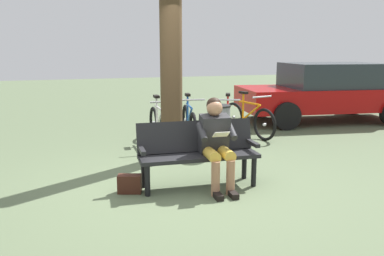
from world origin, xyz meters
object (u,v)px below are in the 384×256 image
bicycle_orange (248,119)px  bicycle_silver (159,126)px  tree_trunk (171,56)px  litter_bin (219,130)px  person_reading (216,139)px  handbag (130,184)px  bicycle_red (189,123)px  bench (197,149)px  bicycle_blue (227,123)px  parked_car (326,91)px

bicycle_orange → bicycle_silver: (1.97, 0.12, 0.00)m
tree_trunk → litter_bin: (-0.83, 0.05, -1.28)m
person_reading → tree_trunk: tree_trunk is taller
handbag → bicycle_silver: size_ratio=0.18×
tree_trunk → bicycle_red: bearing=-120.9°
bench → person_reading: person_reading is taller
bench → bicycle_blue: (-1.43, -2.33, -0.15)m
person_reading → parked_car: bearing=-136.5°
bench → tree_trunk: (-0.04, -1.46, 1.21)m
bench → tree_trunk: bearing=-88.1°
tree_trunk → person_reading: bearing=95.6°
tree_trunk → bicycle_blue: 2.13m
bicycle_orange → bicycle_blue: same height
tree_trunk → parked_car: tree_trunk is taller
handbag → bicycle_red: bicycle_red is taller
bicycle_blue → bicycle_red: (0.74, -0.22, 0.00)m
litter_bin → bicycle_red: (0.18, -1.14, -0.08)m
bench → parked_car: parked_car is taller
bicycle_blue → bicycle_red: size_ratio=0.93×
person_reading → bicycle_blue: 2.81m
litter_bin → parked_car: (-3.80, -2.16, 0.34)m
person_reading → tree_trunk: 1.95m
bicycle_red → parked_car: 4.14m
bicycle_blue → litter_bin: bearing=-7.5°
tree_trunk → bicycle_orange: tree_trunk is taller
bicycle_red → person_reading: bearing=-1.1°
bench → handbag: 1.01m
bicycle_silver → litter_bin: bearing=39.9°
handbag → tree_trunk: size_ratio=0.09×
bench → person_reading: size_ratio=1.35×
tree_trunk → bicycle_silver: (-0.01, -0.99, -1.36)m
bench → parked_car: 5.90m
bench → bicycle_red: size_ratio=0.97×
handbag → parked_car: bearing=-147.3°
litter_bin → bicycle_orange: (-1.14, -1.15, -0.08)m
person_reading → bicycle_orange: 3.30m
bicycle_red → bicycle_silver: 0.65m
bench → litter_bin: (-0.87, -1.42, -0.07)m
handbag → bicycle_blue: bicycle_blue is taller
handbag → bicycle_silver: bicycle_silver is taller
litter_bin → person_reading: bearing=67.1°
bicycle_red → bicycle_blue: bearing=82.2°
litter_bin → parked_car: bearing=-150.4°
bench → litter_bin: 1.67m
person_reading → bicycle_silver: person_reading is taller
tree_trunk → bicycle_orange: (-1.97, -1.11, -1.36)m
handbag → bicycle_orange: size_ratio=0.18×
bicycle_orange → bicycle_blue: bearing=-80.9°
litter_bin → bicycle_blue: bearing=-121.4°
litter_bin → bicycle_orange: 1.62m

